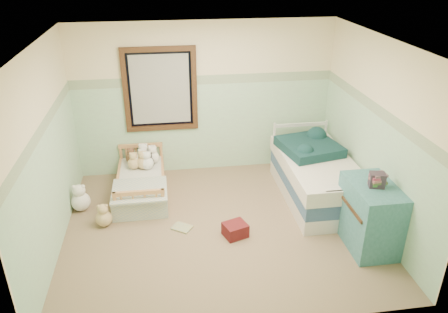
{
  "coord_description": "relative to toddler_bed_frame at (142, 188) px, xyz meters",
  "views": [
    {
      "loc": [
        -0.67,
        -4.95,
        3.49
      ],
      "look_at": [
        0.11,
        0.35,
        0.9
      ],
      "focal_mm": 34.88,
      "sensor_mm": 36.0,
      "label": 1
    }
  ],
  "objects": [
    {
      "name": "window_frame",
      "position": [
        0.39,
        0.71,
        1.36
      ],
      "size": [
        1.16,
        0.06,
        1.36
      ],
      "primitive_type": "cube",
      "color": "black",
      "rests_on": "wall_back"
    },
    {
      "name": "extra_plush_0",
      "position": [
        0.05,
        0.26,
        0.32
      ],
      "size": [
        0.21,
        0.21,
        0.21
      ],
      "primitive_type": "sphere",
      "color": "tan",
      "rests_on": "toddler_mattress"
    },
    {
      "name": "toddler_bed_frame",
      "position": [
        0.0,
        0.0,
        0.0
      ],
      "size": [
        0.72,
        1.44,
        0.19
      ],
      "primitive_type": "cube",
      "color": "#B1703E",
      "rests_on": "floor"
    },
    {
      "name": "extra_plush_5",
      "position": [
        0.04,
        0.36,
        0.31
      ],
      "size": [
        0.2,
        0.2,
        0.2
      ],
      "primitive_type": "sphere",
      "color": "white",
      "rests_on": "toddler_mattress"
    },
    {
      "name": "red_pillow",
      "position": [
        1.26,
        -1.29,
        -0.0
      ],
      "size": [
        0.36,
        0.34,
        0.18
      ],
      "primitive_type": "cube",
      "rotation": [
        0.0,
        0.0,
        0.34
      ],
      "color": "maroon",
      "rests_on": "floor"
    },
    {
      "name": "border_strip",
      "position": [
        1.09,
        0.74,
        1.48
      ],
      "size": [
        4.2,
        0.01,
        0.15
      ],
      "primitive_type": "cube",
      "color": "#365E3B",
      "rests_on": "wall_back"
    },
    {
      "name": "wall_back",
      "position": [
        1.09,
        0.75,
        1.16
      ],
      "size": [
        4.2,
        0.04,
        2.5
      ],
      "primitive_type": "cube",
      "color": "beige",
      "rests_on": "floor"
    },
    {
      "name": "extra_plush_2",
      "position": [
        0.2,
        0.44,
        0.31
      ],
      "size": [
        0.2,
        0.2,
        0.2
      ],
      "primitive_type": "sphere",
      "color": "white",
      "rests_on": "toddler_mattress"
    },
    {
      "name": "window_blinds",
      "position": [
        0.39,
        0.72,
        1.36
      ],
      "size": [
        0.92,
        0.01,
        1.12
      ],
      "primitive_type": "cube",
      "color": "beige",
      "rests_on": "window_frame"
    },
    {
      "name": "plush_floor_tan",
      "position": [
        -0.49,
        -0.79,
        0.02
      ],
      "size": [
        0.23,
        0.23,
        0.23
      ],
      "primitive_type": "sphere",
      "color": "tan",
      "rests_on": "floor"
    },
    {
      "name": "book_stack",
      "position": [
        2.91,
        -1.74,
        0.87
      ],
      "size": [
        0.21,
        0.18,
        0.18
      ],
      "primitive_type": "cube",
      "rotation": [
        0.0,
        0.0,
        -0.26
      ],
      "color": "#442A23",
      "rests_on": "dresser"
    },
    {
      "name": "twin_bed_frame",
      "position": [
        2.64,
        -0.5,
        0.02
      ],
      "size": [
        0.94,
        1.88,
        0.22
      ],
      "primitive_type": "cube",
      "color": "silver",
      "rests_on": "floor"
    },
    {
      "name": "plush_bed_dark",
      "position": [
        0.13,
        0.28,
        0.3
      ],
      "size": [
        0.18,
        0.18,
        0.18
      ],
      "primitive_type": "sphere",
      "color": "black",
      "rests_on": "toddler_mattress"
    },
    {
      "name": "plush_bed_white",
      "position": [
        0.05,
        0.5,
        0.32
      ],
      "size": [
        0.22,
        0.22,
        0.22
      ],
      "primitive_type": "sphere",
      "color": "white",
      "rests_on": "toddler_mattress"
    },
    {
      "name": "wall_right",
      "position": [
        3.19,
        -1.05,
        1.16
      ],
      "size": [
        0.04,
        3.6,
        2.5
      ],
      "primitive_type": "cube",
      "color": "beige",
      "rests_on": "floor"
    },
    {
      "name": "extra_plush_1",
      "position": [
        0.19,
        0.52,
        0.31
      ],
      "size": [
        0.19,
        0.19,
        0.19
      ],
      "primitive_type": "sphere",
      "color": "white",
      "rests_on": "toddler_mattress"
    },
    {
      "name": "wall_left",
      "position": [
        -1.01,
        -1.05,
        1.16
      ],
      "size": [
        0.04,
        3.6,
        2.5
      ],
      "primitive_type": "cube",
      "color": "beige",
      "rests_on": "floor"
    },
    {
      "name": "floor_book",
      "position": [
        0.57,
        -1.02,
        -0.08
      ],
      "size": [
        0.32,
        0.3,
        0.02
      ],
      "primitive_type": "cube",
      "rotation": [
        0.0,
        0.0,
        -0.6
      ],
      "color": "gold",
      "rests_on": "floor"
    },
    {
      "name": "extra_plush_3",
      "position": [
        -0.06,
        0.31,
        0.29
      ],
      "size": [
        0.16,
        0.16,
        0.16
      ],
      "primitive_type": "sphere",
      "color": "white",
      "rests_on": "toddler_mattress"
    },
    {
      "name": "twin_boxspring",
      "position": [
        2.64,
        -0.5,
        0.24
      ],
      "size": [
        0.94,
        1.88,
        0.22
      ],
      "primitive_type": "cube",
      "color": "navy",
      "rests_on": "twin_bed_frame"
    },
    {
      "name": "twin_mattress",
      "position": [
        2.64,
        -0.5,
        0.46
      ],
      "size": [
        0.98,
        1.92,
        0.22
      ],
      "primitive_type": "cube",
      "color": "silver",
      "rests_on": "twin_boxspring"
    },
    {
      "name": "wainscot_mint",
      "position": [
        1.09,
        0.74,
        0.66
      ],
      "size": [
        4.2,
        0.01,
        1.5
      ],
      "primitive_type": "cube",
      "color": "#9BBCA0",
      "rests_on": "floor"
    },
    {
      "name": "patchwork_quilt",
      "position": [
        0.0,
        -0.45,
        0.23
      ],
      "size": [
        0.78,
        0.72,
        0.03
      ],
      "primitive_type": "cube",
      "color": "#7A96B7",
      "rests_on": "toddler_mattress"
    },
    {
      "name": "ceiling",
      "position": [
        1.09,
        -1.05,
        2.42
      ],
      "size": [
        4.2,
        3.6,
        0.02
      ],
      "primitive_type": "cube",
      "color": "silver",
      "rests_on": "wall_back"
    },
    {
      "name": "teal_blanket",
      "position": [
        2.59,
        -0.2,
        0.64
      ],
      "size": [
        0.96,
        0.99,
        0.14
      ],
      "primitive_type": "cube",
      "rotation": [
        0.0,
        0.0,
        0.2
      ],
      "color": "#0B3031",
      "rests_on": "twin_mattress"
    },
    {
      "name": "extra_plush_4",
      "position": [
        0.11,
        0.24,
        0.32
      ],
      "size": [
        0.2,
        0.2,
        0.2
      ],
      "primitive_type": "sphere",
      "color": "white",
      "rests_on": "toddler_mattress"
    },
    {
      "name": "toddler_mattress",
      "position": [
        0.0,
        0.0,
        0.15
      ],
      "size": [
        0.66,
        1.38,
        0.12
      ],
      "primitive_type": "cube",
      "color": "silver",
      "rests_on": "toddler_bed_frame"
    },
    {
      "name": "dresser",
      "position": [
        2.91,
        -1.71,
        0.34
      ],
      "size": [
        0.54,
        0.87,
        0.87
      ],
      "primitive_type": "cube",
      "color": "#2B6467",
      "rests_on": "floor"
    },
    {
      "name": "plush_bed_brown",
      "position": [
        -0.15,
        0.5,
        0.3
      ],
      "size": [
        0.18,
        0.18,
        0.18
      ],
      "primitive_type": "sphere",
      "color": "brown",
      "rests_on": "toddler_mattress"
    },
    {
      "name": "floor",
      "position": [
        1.09,
        -1.05,
        -0.1
      ],
      "size": [
        4.2,
        3.6,
        0.02
      ],
      "primitive_type": "cube",
      "color": "#7A6B51",
      "rests_on": "ground"
    },
    {
      "name": "wall_front",
      "position": [
        1.09,
        -2.85,
        1.16
      ],
      "size": [
        4.2,
        0.04,
        2.5
      ],
      "primitive_type": "cube",
      "color": "beige",
      "rests_on": "floor"
    },
    {
      "name": "plush_bed_tan",
      "position": [
        -0.1,
        0.28,
        0.31
      ],
      "size": [
        0.19,
        0.19,
        0.19
      ],
      "primitive_type": "sphere",
      "color": "tan",
      "rests_on": "toddler_mattress"
    },
    {
      "name": "plush_floor_cream",
      "position": [
        -0.86,
        -0.34,
        0.05
      ],
      "size": [
        0.28,
        0.28,
        0.28
      ],
      "primitive_type": "sphere",
      "color": "white",
      "rests_on": "floor"
    }
  ]
}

